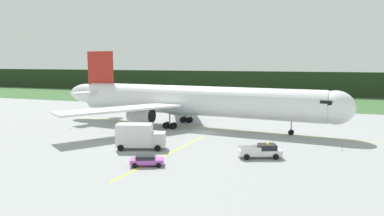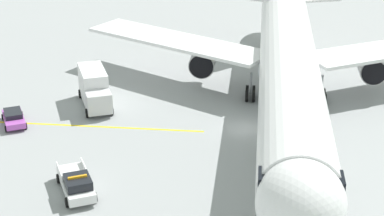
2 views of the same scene
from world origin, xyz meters
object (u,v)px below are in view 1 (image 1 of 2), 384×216
at_px(ops_pickup_truck, 261,151).
at_px(staff_car, 147,160).
at_px(airliner, 191,101).
at_px(catering_truck, 139,136).

distance_m(ops_pickup_truck, staff_car, 15.03).
distance_m(airliner, staff_car, 26.84).
bearing_deg(airliner, ops_pickup_truck, -48.25).
relative_size(airliner, catering_truck, 7.98).
distance_m(airliner, ops_pickup_truck, 24.48).
xyz_separation_m(airliner, staff_car, (3.51, -26.26, -4.27)).
bearing_deg(staff_car, ops_pickup_truck, 33.29).
xyz_separation_m(ops_pickup_truck, catering_truck, (-17.24, -1.21, 1.01)).
bearing_deg(staff_car, airliner, 97.62).
bearing_deg(ops_pickup_truck, staff_car, -146.71).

